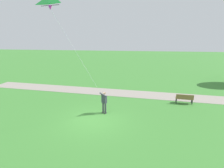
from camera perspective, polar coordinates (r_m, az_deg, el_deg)
ground_plane at (r=13.07m, az=-6.16°, el=-11.63°), size 120.00×120.00×0.00m
walkway_path at (r=18.73m, az=4.66°, el=-3.03°), size 5.11×32.09×0.02m
person_kite_flyer at (r=13.71m, az=-2.61°, el=-5.43°), size 0.62×0.53×1.83m
flying_kite at (r=10.49m, az=-18.84°, el=23.65°), size 3.26×2.51×6.26m
park_bench_near_walkway at (r=17.09m, az=22.44°, el=-4.26°), size 0.57×1.53×0.88m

